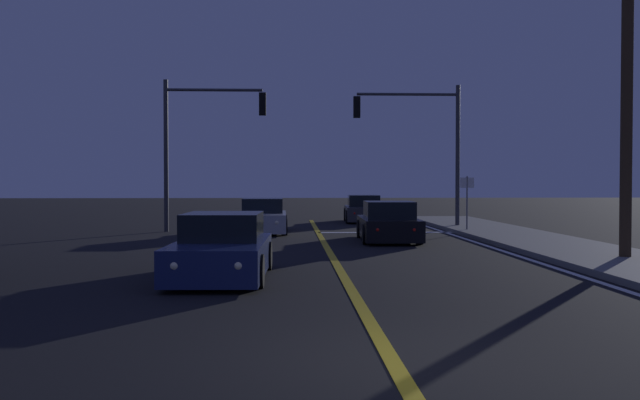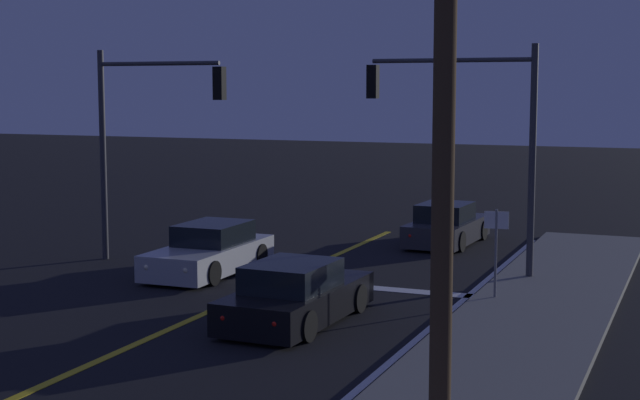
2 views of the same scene
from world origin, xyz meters
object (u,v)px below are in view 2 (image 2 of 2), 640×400
(car_side_waiting_black, at_px, (296,296))
(traffic_signal_near_right, at_px, (472,122))
(utility_pole_right, at_px, (445,38))
(street_sign_corner, at_px, (496,240))
(car_parked_curb_charcoal, at_px, (447,226))
(car_distant_tail_silver, at_px, (210,252))
(traffic_signal_far_left, at_px, (144,121))

(car_side_waiting_black, height_order, traffic_signal_near_right, traffic_signal_near_right)
(utility_pole_right, bearing_deg, street_sign_corner, 97.95)
(car_parked_curb_charcoal, xyz_separation_m, traffic_signal_near_right, (1.92, -4.94, 3.51))
(traffic_signal_near_right, bearing_deg, utility_pole_right, 101.84)
(car_distant_tail_silver, bearing_deg, utility_pole_right, 130.34)
(traffic_signal_far_left, bearing_deg, car_parked_curb_charcoal, 41.56)
(car_side_waiting_black, xyz_separation_m, car_parked_curb_charcoal, (0.33, 11.19, -0.00))
(car_distant_tail_silver, xyz_separation_m, street_sign_corner, (7.91, -0.71, 0.91))
(car_side_waiting_black, height_order, street_sign_corner, street_sign_corner)
(car_side_waiting_black, bearing_deg, utility_pole_right, -51.35)
(utility_pole_right, bearing_deg, car_parked_curb_charcoal, 104.54)
(car_parked_curb_charcoal, bearing_deg, street_sign_corner, -65.05)
(car_side_waiting_black, bearing_deg, traffic_signal_far_left, 146.37)
(traffic_signal_near_right, bearing_deg, car_parked_curb_charcoal, -68.77)
(car_side_waiting_black, distance_m, car_distant_tail_silver, 6.02)
(street_sign_corner, bearing_deg, traffic_signal_far_left, 172.30)
(car_distant_tail_silver, bearing_deg, car_parked_curb_charcoal, -124.33)
(car_parked_curb_charcoal, height_order, traffic_signal_near_right, traffic_signal_near_right)
(car_parked_curb_charcoal, relative_size, traffic_signal_far_left, 0.69)
(traffic_signal_near_right, height_order, street_sign_corner, traffic_signal_near_right)
(traffic_signal_near_right, bearing_deg, car_distant_tail_silver, 17.57)
(car_distant_tail_silver, distance_m, traffic_signal_far_left, 4.30)
(car_parked_curb_charcoal, xyz_separation_m, car_distant_tail_silver, (-4.70, -7.04, 0.00))
(car_distant_tail_silver, bearing_deg, traffic_signal_far_left, -16.41)
(car_parked_curb_charcoal, relative_size, car_distant_tail_silver, 0.92)
(car_parked_curb_charcoal, height_order, street_sign_corner, street_sign_corner)
(utility_pole_right, relative_size, street_sign_corner, 4.87)
(car_side_waiting_black, distance_m, traffic_signal_far_left, 9.05)
(car_parked_curb_charcoal, relative_size, traffic_signal_near_right, 0.69)
(car_distant_tail_silver, bearing_deg, street_sign_corner, 174.31)
(car_parked_curb_charcoal, bearing_deg, car_distant_tail_silver, -121.31)
(car_side_waiting_black, relative_size, traffic_signal_far_left, 0.74)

